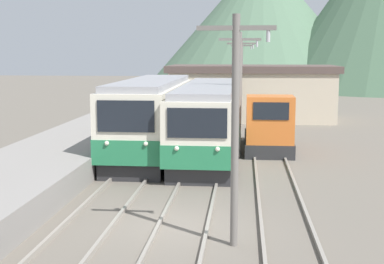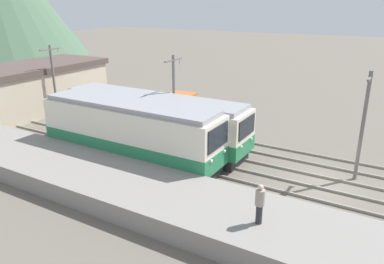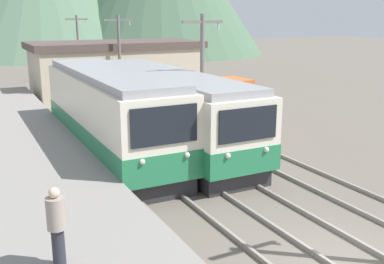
{
  "view_description": "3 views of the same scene",
  "coord_description": "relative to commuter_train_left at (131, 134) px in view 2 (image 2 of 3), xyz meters",
  "views": [
    {
      "loc": [
        1.91,
        -15.02,
        5.09
      ],
      "look_at": [
        -0.32,
        7.94,
        1.64
      ],
      "focal_mm": 50.0,
      "sensor_mm": 36.0,
      "label": 1
    },
    {
      "loc": [
        -19.11,
        -3.02,
        9.31
      ],
      "look_at": [
        0.1,
        8.2,
        1.57
      ],
      "focal_mm": 35.0,
      "sensor_mm": 36.0,
      "label": 2
    },
    {
      "loc": [
        -7.99,
        -7.36,
        5.93
      ],
      "look_at": [
        0.01,
        8.28,
        1.4
      ],
      "focal_mm": 42.0,
      "sensor_mm": 36.0,
      "label": 3
    }
  ],
  "objects": [
    {
      "name": "ground_plane",
      "position": [
        2.6,
        -10.91,
        -1.75
      ],
      "size": [
        200.0,
        200.0,
        0.0
      ],
      "primitive_type": "plane",
      "color": "#665E54"
    },
    {
      "name": "platform_left",
      "position": [
        -3.65,
        -10.91,
        -1.25
      ],
      "size": [
        4.5,
        54.0,
        0.99
      ],
      "primitive_type": "cube",
      "color": "gray",
      "rests_on": "ground"
    },
    {
      "name": "track_left",
      "position": [
        -0.0,
        -10.91,
        -1.68
      ],
      "size": [
        1.54,
        60.0,
        0.14
      ],
      "color": "gray",
      "rests_on": "ground"
    },
    {
      "name": "track_center",
      "position": [
        2.8,
        -10.91,
        -1.68
      ],
      "size": [
        1.54,
        60.0,
        0.14
      ],
      "color": "gray",
      "rests_on": "ground"
    },
    {
      "name": "track_right",
      "position": [
        5.8,
        -10.91,
        -1.68
      ],
      "size": [
        1.54,
        60.0,
        0.14
      ],
      "color": "gray",
      "rests_on": "ground"
    },
    {
      "name": "commuter_train_left",
      "position": [
        0.0,
        0.0,
        0.0
      ],
      "size": [
        2.84,
        11.84,
        3.77
      ],
      "color": "#28282B",
      "rests_on": "ground"
    },
    {
      "name": "commuter_train_center",
      "position": [
        2.8,
        0.39,
        -0.1
      ],
      "size": [
        2.84,
        13.55,
        3.53
      ],
      "color": "#28282B",
      "rests_on": "ground"
    },
    {
      "name": "shunting_locomotive",
      "position": [
        5.8,
        1.85,
        -0.54
      ],
      "size": [
        2.4,
        5.81,
        3.0
      ],
      "color": "#28282B",
      "rests_on": "ground"
    },
    {
      "name": "catenary_mast_near",
      "position": [
        4.31,
        -12.26,
        1.58
      ],
      "size": [
        2.0,
        0.2,
        6.05
      ],
      "color": "slate",
      "rests_on": "ground"
    },
    {
      "name": "catenary_mast_mid",
      "position": [
        4.31,
        -0.34,
        1.58
      ],
      "size": [
        2.0,
        0.2,
        6.05
      ],
      "color": "slate",
      "rests_on": "ground"
    },
    {
      "name": "catenary_mast_far",
      "position": [
        4.31,
        11.57,
        1.58
      ],
      "size": [
        2.0,
        0.2,
        6.05
      ],
      "color": "slate",
      "rests_on": "ground"
    },
    {
      "name": "person_on_platform",
      "position": [
        -4.06,
        -9.72,
        0.17
      ],
      "size": [
        0.38,
        0.38,
        1.7
      ],
      "color": "#282833",
      "rests_on": "platform_left"
    },
    {
      "name": "station_building",
      "position": [
        5.11,
        15.09,
        0.33
      ],
      "size": [
        12.6,
        6.3,
        4.11
      ],
      "color": "beige",
      "rests_on": "ground"
    }
  ]
}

